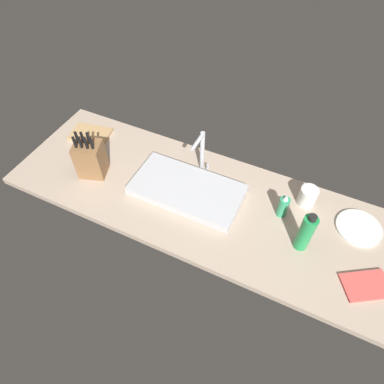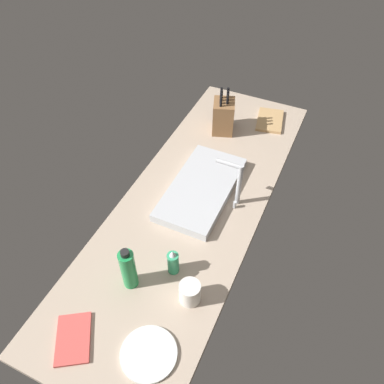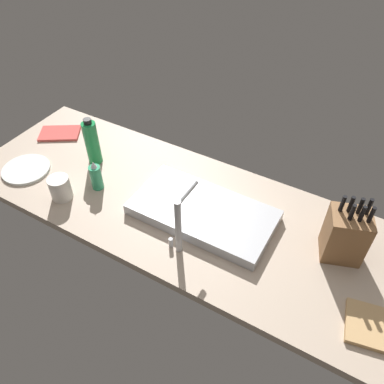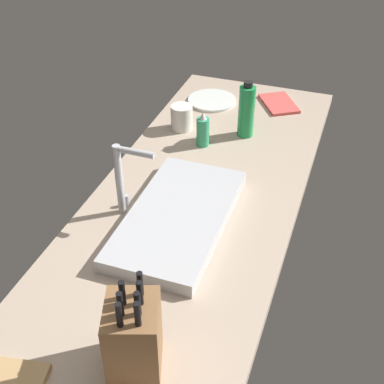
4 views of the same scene
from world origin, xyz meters
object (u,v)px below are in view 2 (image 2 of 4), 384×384
Objects in this scene: sink_basin at (201,188)px; dinner_plate at (149,354)px; soap_bottle at (173,262)px; dish_towel at (73,339)px; knife_block at (223,116)px; water_bottle at (128,269)px; cutting_board at (270,120)px; faucet at (236,181)px; coffee_mug at (190,292)px.

dinner_plate is at bearing 10.37° from sink_basin.
sink_basin is at bearing -170.85° from soap_bottle.
dinner_plate and dish_towel have the same top height.
knife_block is 1.15× the size of water_bottle.
knife_block is 31.86cm from cutting_board.
faucet is 83.70cm from dinner_plate.
dinner_plate is at bearing -1.67° from faucet.
cutting_board is 1.16× the size of dish_towel.
faucet reaches higher than cutting_board.
faucet is at bearing 2.39° from cutting_board.
coffee_mug is (56.21, 1.97, -9.64)cm from faucet.
faucet is 95.48cm from dish_towel.
sink_basin is 21.37cm from faucet.
soap_bottle is at bearing -127.37° from coffee_mug.
cutting_board is at bearing 170.17° from dish_towel.
knife_block reaches higher than faucet.
soap_bottle is 18.89cm from water_bottle.
dish_towel is (140.10, -4.47, -9.49)cm from knife_block.
knife_block is 99.32cm from soap_bottle.
sink_basin is 2.46× the size of water_bottle.
dish_towel is (89.34, -30.64, -14.01)cm from faucet.
soap_bottle is at bearing -11.86° from faucet.
dinner_plate is 1.09× the size of dish_towel.
knife_block reaches higher than dish_towel.
coffee_mug is at bearing 135.45° from dish_towel.
dish_towel is (42.20, -20.74, -5.45)cm from soap_bottle.
cutting_board is 2.26× the size of coffee_mug.
coffee_mug reaches higher than dinner_plate.
faucet is at bearing 8.16° from knife_block.
faucet is (-0.30, 17.45, 12.34)cm from sink_basin.
soap_bottle reaches higher than dish_towel.
sink_basin is at bearing -89.02° from faucet.
faucet reaches higher than coffee_mug.
dish_towel is at bearing -44.55° from coffee_mug.
dish_towel is (159.87, -27.70, -0.30)cm from cutting_board.
sink_basin is at bearing -9.42° from knife_block.
cutting_board is 153.01cm from dinner_plate.
cutting_board is at bearing 168.43° from sink_basin.
coffee_mug is (106.97, 28.14, -5.12)cm from knife_block.
coffee_mug is (9.07, 11.88, -1.08)cm from soap_bottle.
water_bottle is 32.09cm from dish_towel.
soap_bottle is 47.34cm from dish_towel.
sink_basin is at bearing 174.44° from water_bottle.
water_bottle is at bearing 165.94° from dish_towel.
cutting_board reaches higher than dish_towel.
soap_bottle is (97.89, 16.26, -4.04)cm from knife_block.
sink_basin is 60.31cm from water_bottle.
water_bottle reaches higher than sink_basin.
coffee_mug reaches higher than sink_basin.
coffee_mug is at bearing 2.01° from faucet.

